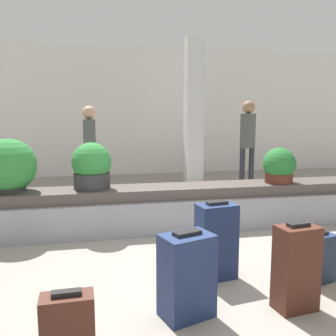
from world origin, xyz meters
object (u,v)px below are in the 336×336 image
at_px(pillar, 194,112).
at_px(traveler_2, 90,144).
at_px(potted_plant_2, 9,167).
at_px(potted_plant_1, 92,167).
at_px(suitcase_4, 216,241).
at_px(potted_plant_0, 279,166).
at_px(suitcase_0, 318,258).
at_px(suitcase_3, 296,268).
at_px(suitcase_7, 187,276).
at_px(traveler_0, 248,136).

distance_m(pillar, traveler_2, 2.66).
bearing_deg(potted_plant_2, potted_plant_1, 0.09).
height_order(suitcase_4, traveler_2, traveler_2).
bearing_deg(traveler_2, pillar, 125.66).
height_order(pillar, potted_plant_0, pillar).
height_order(suitcase_0, potted_plant_2, potted_plant_2).
bearing_deg(potted_plant_2, potted_plant_0, -1.38).
bearing_deg(suitcase_3, potted_plant_0, 57.50).
distance_m(suitcase_0, traveler_2, 4.47).
relative_size(potted_plant_0, traveler_2, 0.30).
height_order(suitcase_7, traveler_2, traveler_2).
bearing_deg(pillar, suitcase_0, -91.96).
xyz_separation_m(suitcase_7, potted_plant_0, (1.90, 2.19, 0.49)).
relative_size(pillar, suitcase_7, 4.64).
relative_size(potted_plant_1, potted_plant_2, 0.90).
xyz_separation_m(suitcase_3, suitcase_4, (-0.44, 0.68, 0.02)).
distance_m(pillar, traveler_0, 1.42).
distance_m(pillar, suitcase_3, 5.71).
bearing_deg(potted_plant_0, traveler_0, 77.92).
relative_size(suitcase_7, potted_plant_2, 1.02).
height_order(potted_plant_1, traveler_0, traveler_0).
relative_size(potted_plant_0, traveler_0, 0.28).
distance_m(suitcase_4, potted_plant_1, 2.09).
relative_size(suitcase_0, traveler_2, 0.29).
bearing_deg(potted_plant_1, suitcase_7, -72.63).
bearing_deg(potted_plant_0, potted_plant_2, 178.62).
bearing_deg(suitcase_7, suitcase_0, -4.77).
bearing_deg(potted_plant_0, pillar, 96.55).
bearing_deg(suitcase_7, potted_plant_0, 30.33).
relative_size(pillar, traveler_2, 1.88).
xyz_separation_m(suitcase_7, traveler_2, (-0.74, 4.21, 0.68)).
xyz_separation_m(potted_plant_2, traveler_0, (4.11, 2.18, 0.19)).
distance_m(suitcase_4, potted_plant_0, 2.20).
relative_size(potted_plant_1, traveler_2, 0.36).
relative_size(suitcase_7, traveler_2, 0.41).
height_order(pillar, potted_plant_1, pillar).
xyz_separation_m(potted_plant_1, potted_plant_2, (-1.01, -0.00, 0.03)).
height_order(potted_plant_2, traveler_0, traveler_0).
relative_size(pillar, suitcase_3, 4.42).
bearing_deg(traveler_2, potted_plant_2, -20.23).
relative_size(pillar, traveler_0, 1.77).
bearing_deg(pillar, suitcase_3, -96.58).
distance_m(suitcase_0, suitcase_3, 0.63).
height_order(suitcase_0, traveler_0, traveler_0).
bearing_deg(suitcase_3, suitcase_0, 32.79).
relative_size(potted_plant_0, potted_plant_1, 0.82).
distance_m(suitcase_3, suitcase_7, 0.89).
xyz_separation_m(potted_plant_0, potted_plant_1, (-2.61, 0.09, 0.06)).
bearing_deg(potted_plant_1, traveler_2, 90.95).
distance_m(potted_plant_1, potted_plant_2, 1.01).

